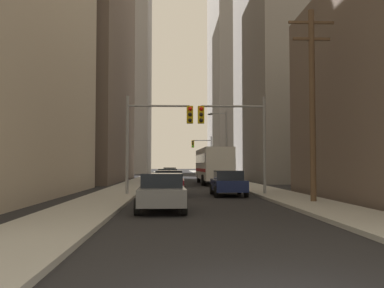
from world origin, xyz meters
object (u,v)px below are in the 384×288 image
sedan_black (168,177)px  traffic_signal_far_right (203,150)px  sedan_grey (162,192)px  sedan_white (170,173)px  sedan_navy (228,183)px  city_bus (213,164)px  sedan_maroon (169,183)px  traffic_signal_near_left (156,128)px  traffic_signal_near_right (235,128)px

sedan_black → traffic_signal_far_right: traffic_signal_far_right is taller
sedan_grey → sedan_black: size_ratio=1.00×
sedan_white → sedan_navy: bearing=-83.2°
city_bus → sedan_black: size_ratio=2.72×
traffic_signal_far_right → sedan_navy: bearing=-91.6°
city_bus → sedan_maroon: size_ratio=2.73×
sedan_navy → sedan_white: (-3.76, 31.29, 0.00)m
city_bus → sedan_white: city_bus is taller
sedan_maroon → sedan_white: bearing=90.4°
traffic_signal_far_right → sedan_maroon: bearing=-97.2°
sedan_grey → sedan_white: 39.93m
sedan_black → sedan_white: bearing=90.0°
sedan_white → traffic_signal_near_left: traffic_signal_near_left is taller
sedan_maroon → sedan_navy: 3.59m
traffic_signal_far_right → sedan_black: bearing=-100.8°
traffic_signal_near_left → traffic_signal_near_right: size_ratio=1.00×
sedan_grey → sedan_maroon: (0.21, 9.18, 0.00)m
sedan_navy → sedan_black: 12.40m
sedan_white → traffic_signal_near_right: (4.21, -31.29, 3.29)m
sedan_grey → traffic_signal_near_right: traffic_signal_near_right is taller
sedan_maroon → sedan_navy: bearing=-8.6°
traffic_signal_near_right → sedan_maroon: bearing=172.4°
sedan_navy → traffic_signal_near_right: 3.32m
traffic_signal_near_left → city_bus: bearing=73.1°
sedan_white → traffic_signal_near_left: bearing=-91.0°
sedan_maroon → traffic_signal_near_left: traffic_signal_near_left is taller
traffic_signal_near_left → traffic_signal_far_right: bearing=81.7°
sedan_navy → traffic_signal_far_right: size_ratio=0.70×
sedan_maroon → traffic_signal_near_left: bearing=-145.4°
sedan_black → traffic_signal_far_right: size_ratio=0.71×
sedan_navy → sedan_white: same height
sedan_maroon → traffic_signal_near_right: 5.20m
sedan_grey → traffic_signal_far_right: traffic_signal_far_right is taller
sedan_maroon → traffic_signal_near_right: (4.00, -0.54, 3.29)m
sedan_navy → sedan_white: 31.51m
city_bus → sedan_black: bearing=-135.1°
city_bus → traffic_signal_near_right: size_ratio=1.93×
sedan_black → city_bus: bearing=44.9°
sedan_black → traffic_signal_near_left: 12.28m
sedan_navy → sedan_black: size_ratio=0.99×
sedan_grey → sedan_white: size_ratio=1.00×
city_bus → sedan_white: 15.81m
city_bus → sedan_white: size_ratio=2.72×
sedan_maroon → sedan_navy: (3.55, -0.53, 0.00)m
sedan_navy → sedan_white: size_ratio=0.99×
sedan_black → traffic_signal_near_right: bearing=-70.5°
sedan_navy → traffic_signal_near_left: (-4.32, -0.00, 3.28)m
sedan_grey → sedan_maroon: bearing=88.7°
sedan_white → traffic_signal_far_right: (4.75, 5.40, 3.23)m
city_bus → traffic_signal_far_right: 20.67m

